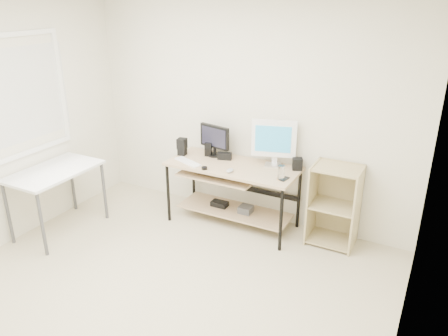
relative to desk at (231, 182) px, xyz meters
name	(u,v)px	position (x,y,z in m)	size (l,w,h in m)	color
room	(127,162)	(-0.11, -1.62, 0.78)	(4.01, 4.01, 2.62)	#C2B695
desk	(231,182)	(0.00, 0.00, 0.00)	(1.50, 0.65, 0.75)	tan
side_table	(55,177)	(-1.65, -1.06, 0.13)	(0.60, 1.00, 0.75)	white
shelf_unit	(335,204)	(1.18, 0.16, -0.09)	(0.50, 0.40, 0.90)	tan
black_monitor	(215,139)	(-0.30, 0.17, 0.43)	(0.41, 0.17, 0.38)	black
white_imac	(274,140)	(0.43, 0.19, 0.52)	(0.49, 0.19, 0.53)	silver
keyboard	(188,162)	(-0.47, -0.17, 0.22)	(0.38, 0.11, 0.01)	white
mouse	(230,170)	(0.09, -0.21, 0.23)	(0.07, 0.11, 0.04)	#B0B0B6
center_speaker	(225,156)	(-0.14, 0.11, 0.25)	(0.16, 0.07, 0.08)	black
speaker_left	(182,146)	(-0.66, 0.01, 0.32)	(0.12, 0.12, 0.21)	black
speaker_right	(297,164)	(0.71, 0.21, 0.28)	(0.11, 0.11, 0.13)	black
audio_controller	(208,150)	(-0.37, 0.12, 0.29)	(0.08, 0.05, 0.16)	black
volume_puck	(204,168)	(-0.19, -0.27, 0.23)	(0.07, 0.07, 0.03)	black
smartphone	(284,179)	(0.68, -0.12, 0.22)	(0.07, 0.13, 0.01)	black
coaster	(281,179)	(0.65, -0.13, 0.21)	(0.09, 0.09, 0.01)	#9C7246
drinking_glass	(281,172)	(0.65, -0.13, 0.29)	(0.07, 0.07, 0.15)	white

